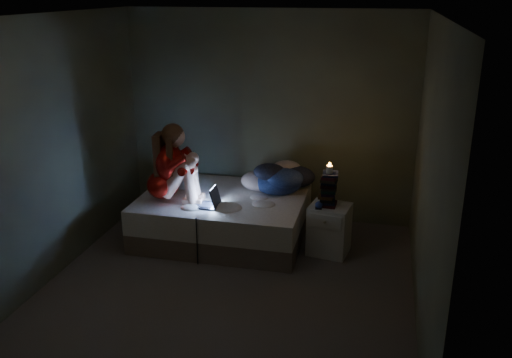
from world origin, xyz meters
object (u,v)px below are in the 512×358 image
(bed, at_px, (223,217))
(woman, at_px, (162,162))
(candle, at_px, (329,170))
(laptop, at_px, (203,196))
(phone, at_px, (320,208))
(nightstand, at_px, (329,229))

(bed, distance_m, woman, 0.98)
(woman, height_order, candle, woman)
(laptop, relative_size, candle, 4.34)
(phone, bearing_deg, candle, 38.71)
(bed, xyz_separation_m, candle, (1.23, -0.11, 0.71))
(woman, bearing_deg, laptop, -15.17)
(bed, relative_size, laptop, 5.45)
(candle, relative_size, phone, 0.57)
(woman, bearing_deg, nightstand, -2.41)
(woman, distance_m, nightstand, 2.01)
(candle, height_order, phone, candle)
(woman, distance_m, candle, 1.86)
(laptop, relative_size, nightstand, 0.61)
(laptop, distance_m, nightstand, 1.45)
(woman, xyz_separation_m, nightstand, (1.88, 0.15, -0.69))
(laptop, xyz_separation_m, nightstand, (1.39, 0.22, -0.36))
(bed, height_order, phone, phone)
(bed, height_order, nightstand, nightstand)
(bed, bearing_deg, laptop, -110.39)
(bed, bearing_deg, woman, -155.94)
(nightstand, height_order, candle, candle)
(nightstand, bearing_deg, woman, -165.98)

